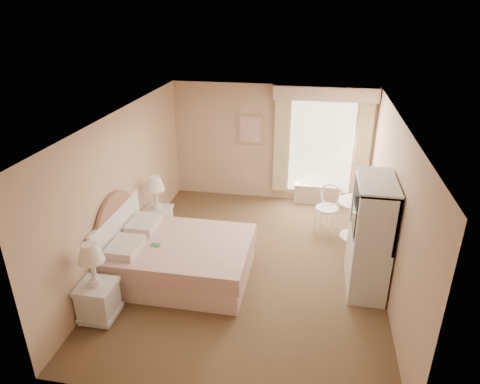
% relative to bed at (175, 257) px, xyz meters
% --- Properties ---
extents(room, '(4.21, 5.51, 2.51)m').
position_rel_bed_xyz_m(room, '(1.12, 0.49, 0.90)').
color(room, brown).
rests_on(room, ground).
extents(window, '(2.05, 0.22, 2.51)m').
position_rel_bed_xyz_m(window, '(2.17, 3.15, 0.99)').
color(window, white).
rests_on(window, room).
extents(framed_art, '(0.52, 0.04, 0.62)m').
position_rel_bed_xyz_m(framed_art, '(0.67, 3.21, 1.20)').
color(framed_art, tan).
rests_on(framed_art, room).
extents(bed, '(2.13, 1.66, 1.46)m').
position_rel_bed_xyz_m(bed, '(0.00, 0.00, 0.00)').
color(bed, '#D89F8C').
rests_on(bed, room).
extents(nightstand_near, '(0.48, 0.48, 1.17)m').
position_rel_bed_xyz_m(nightstand_near, '(-0.72, -1.15, 0.09)').
color(nightstand_near, silver).
rests_on(nightstand_near, room).
extents(nightstand_far, '(0.48, 0.48, 1.16)m').
position_rel_bed_xyz_m(nightstand_far, '(-0.72, 1.18, 0.09)').
color(nightstand_far, silver).
rests_on(nightstand_far, room).
extents(round_table, '(0.70, 0.70, 0.74)m').
position_rel_bed_xyz_m(round_table, '(2.87, 1.76, 0.14)').
color(round_table, white).
rests_on(round_table, room).
extents(cafe_chair, '(0.55, 0.55, 0.89)m').
position_rel_bed_xyz_m(cafe_chair, '(2.37, 2.01, 0.17)').
color(cafe_chair, white).
rests_on(cafe_chair, room).
extents(armoire, '(0.53, 1.06, 1.77)m').
position_rel_bed_xyz_m(armoire, '(2.93, 0.27, 0.38)').
color(armoire, silver).
rests_on(armoire, room).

